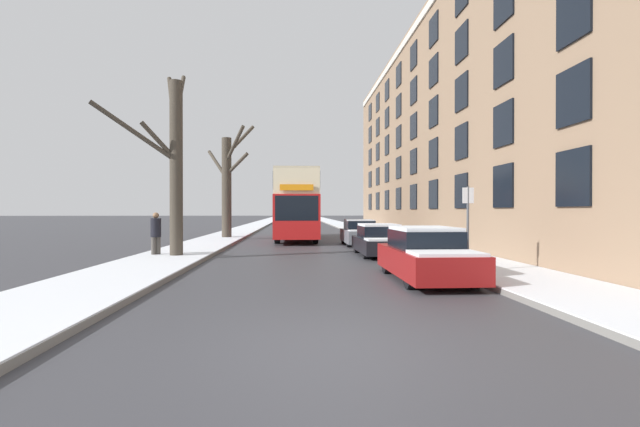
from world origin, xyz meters
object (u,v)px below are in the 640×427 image
object	(u,v)px
double_decker_bus	(296,203)
bare_tree_left_0	(174,161)
parked_car_1	(379,241)
bare_tree_left_1	(227,182)
parked_car_0	(426,255)
street_sign_post	(468,225)
pedestrian_left_sidewalk	(156,233)
parked_car_2	(359,233)

from	to	relation	value
double_decker_bus	bare_tree_left_0	bearing A→B (deg)	-114.13
bare_tree_left_0	parked_car_1	size ratio (longest dim) A/B	1.90
bare_tree_left_1	parked_car_1	distance (m)	13.52
bare_tree_left_0	bare_tree_left_1	world-z (taller)	bare_tree_left_0
parked_car_0	street_sign_post	distance (m)	1.63
parked_car_1	bare_tree_left_0	bearing A→B (deg)	-174.28
bare_tree_left_0	parked_car_1	xyz separation A→B (m)	(8.16, 0.82, -3.16)
pedestrian_left_sidewalk	parked_car_2	bearing A→B (deg)	173.59
bare_tree_left_1	street_sign_post	size ratio (longest dim) A/B	2.96
bare_tree_left_1	parked_car_0	distance (m)	18.83
bare_tree_left_1	parked_car_1	size ratio (longest dim) A/B	1.87
double_decker_bus	parked_car_1	distance (m)	10.52
parked_car_1	double_decker_bus	bearing A→B (deg)	109.14
parked_car_2	street_sign_post	size ratio (longest dim) A/B	1.58
bare_tree_left_1	parked_car_1	xyz separation A→B (m)	(7.87, -10.52, -3.15)
double_decker_bus	pedestrian_left_sidewalk	distance (m)	11.81
pedestrian_left_sidewalk	bare_tree_left_0	bearing A→B (deg)	120.65
parked_car_0	pedestrian_left_sidewalk	distance (m)	10.62
bare_tree_left_1	parked_car_0	world-z (taller)	bare_tree_left_1
parked_car_0	pedestrian_left_sidewalk	size ratio (longest dim) A/B	2.37
double_decker_bus	street_sign_post	xyz separation A→B (m)	(4.74, -15.64, -0.93)
bare_tree_left_0	parked_car_1	distance (m)	8.79
double_decker_bus	parked_car_0	distance (m)	16.54
double_decker_bus	parked_car_2	size ratio (longest dim) A/B	2.50
bare_tree_left_1	pedestrian_left_sidewalk	bearing A→B (deg)	-95.41
bare_tree_left_0	double_decker_bus	bearing A→B (deg)	65.87
bare_tree_left_1	street_sign_post	xyz separation A→B (m)	(9.22, -16.37, -2.31)
parked_car_2	pedestrian_left_sidewalk	xyz separation A→B (m)	(-8.92, -5.93, 0.34)
street_sign_post	parked_car_1	bearing A→B (deg)	102.96
parked_car_0	parked_car_2	bearing A→B (deg)	90.00
bare_tree_left_0	pedestrian_left_sidewalk	size ratio (longest dim) A/B	4.26
parked_car_1	street_sign_post	bearing A→B (deg)	-77.04
parked_car_1	parked_car_2	bearing A→B (deg)	90.00
bare_tree_left_0	double_decker_bus	size ratio (longest dim) A/B	0.76
double_decker_bus	pedestrian_left_sidewalk	world-z (taller)	double_decker_bus
parked_car_0	street_sign_post	bearing A→B (deg)	18.73
bare_tree_left_0	street_sign_post	size ratio (longest dim) A/B	3.01
double_decker_bus	bare_tree_left_1	bearing A→B (deg)	170.76
bare_tree_left_0	parked_car_0	size ratio (longest dim) A/B	1.80
parked_car_1	parked_car_2	xyz separation A→B (m)	(-0.00, 5.38, 0.03)
bare_tree_left_0	bare_tree_left_1	bearing A→B (deg)	88.57
bare_tree_left_0	street_sign_post	xyz separation A→B (m)	(9.50, -5.02, -2.31)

